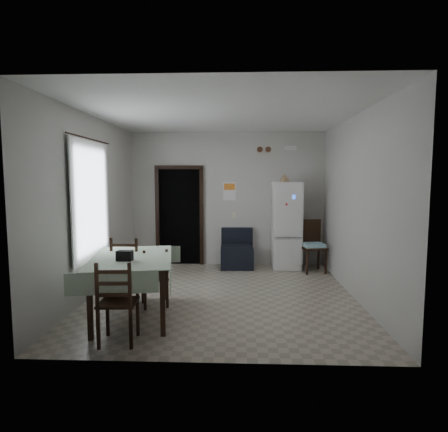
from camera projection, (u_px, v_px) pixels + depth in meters
ground at (223, 295)px, 6.09m from camera, size 4.50×4.50×0.00m
ceiling at (223, 114)px, 5.80m from camera, size 4.20×4.50×0.02m
wall_back at (227, 199)px, 8.18m from camera, size 4.20×0.02×2.90m
wall_front at (213, 223)px, 3.71m from camera, size 4.20×0.02×2.90m
wall_left at (93, 206)px, 6.03m from camera, size 0.02×4.50×2.90m
wall_right at (356, 207)px, 5.86m from camera, size 0.02×4.50×2.90m
doorway at (181, 216)px, 8.47m from camera, size 1.06×0.52×2.22m
window_recess at (84, 201)px, 5.82m from camera, size 0.10×1.20×1.60m
curtain at (91, 201)px, 5.82m from camera, size 0.02×1.45×1.85m
curtain_rod at (90, 139)px, 5.73m from camera, size 0.02×1.60×0.02m
calendar at (230, 191)px, 8.15m from camera, size 0.28×0.02×0.40m
calendar_image at (230, 187)px, 8.14m from camera, size 0.24×0.01×0.14m
light_switch at (234, 215)px, 8.20m from camera, size 0.08×0.02×0.12m
vent_left at (260, 149)px, 8.03m from camera, size 0.12×0.03×0.12m
vent_right at (268, 149)px, 8.03m from camera, size 0.12×0.03×0.12m
emergency_light at (290, 148)px, 7.98m from camera, size 0.25×0.07×0.09m
fridge at (287, 225)px, 7.87m from camera, size 0.60×0.60×1.83m
tan_cone at (285, 178)px, 7.79m from camera, size 0.23×0.23×0.18m
navy_seat at (237, 248)px, 7.96m from camera, size 0.70×0.68×0.83m
corner_chair at (313, 246)px, 7.57m from camera, size 0.53×0.53×1.06m
dining_table at (133, 287)px, 5.10m from camera, size 1.33×1.77×0.84m
black_bag at (125, 256)px, 4.83m from camera, size 0.21×0.13×0.13m
dining_chair_far_left at (129, 270)px, 5.67m from camera, size 0.46×0.46×1.03m
dining_chair_far_right at (154, 277)px, 5.56m from camera, size 0.48×0.48×0.87m
dining_chair_near_head at (118, 301)px, 4.29m from camera, size 0.44×0.44×0.98m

